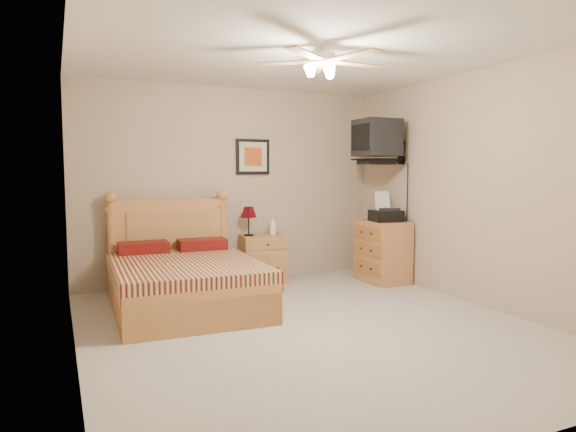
# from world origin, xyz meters

# --- Properties ---
(floor) EXTENTS (4.50, 4.50, 0.00)m
(floor) POSITION_xyz_m (0.00, 0.00, 0.00)
(floor) COLOR #A49D94
(floor) RESTS_ON ground
(ceiling) EXTENTS (4.00, 4.50, 0.04)m
(ceiling) POSITION_xyz_m (0.00, 0.00, 2.50)
(ceiling) COLOR white
(ceiling) RESTS_ON ground
(wall_back) EXTENTS (4.00, 0.04, 2.50)m
(wall_back) POSITION_xyz_m (0.00, 2.25, 1.25)
(wall_back) COLOR tan
(wall_back) RESTS_ON ground
(wall_front) EXTENTS (4.00, 0.04, 2.50)m
(wall_front) POSITION_xyz_m (0.00, -2.25, 1.25)
(wall_front) COLOR tan
(wall_front) RESTS_ON ground
(wall_left) EXTENTS (0.04, 4.50, 2.50)m
(wall_left) POSITION_xyz_m (-2.00, 0.00, 1.25)
(wall_left) COLOR tan
(wall_left) RESTS_ON ground
(wall_right) EXTENTS (0.04, 4.50, 2.50)m
(wall_right) POSITION_xyz_m (2.00, 0.00, 1.25)
(wall_right) COLOR tan
(wall_right) RESTS_ON ground
(bed) EXTENTS (1.49, 1.92, 1.21)m
(bed) POSITION_xyz_m (-0.90, 1.12, 0.61)
(bed) COLOR #AF783A
(bed) RESTS_ON ground
(nightstand) EXTENTS (0.60, 0.48, 0.61)m
(nightstand) POSITION_xyz_m (0.32, 2.00, 0.30)
(nightstand) COLOR #9D633C
(nightstand) RESTS_ON ground
(table_lamp) EXTENTS (0.24, 0.24, 0.37)m
(table_lamp) POSITION_xyz_m (0.14, 2.03, 0.80)
(table_lamp) COLOR #530611
(table_lamp) RESTS_ON nightstand
(lotion_bottle) EXTENTS (0.11, 0.11, 0.23)m
(lotion_bottle) POSITION_xyz_m (0.45, 1.99, 0.72)
(lotion_bottle) COLOR white
(lotion_bottle) RESTS_ON nightstand
(framed_picture) EXTENTS (0.46, 0.04, 0.46)m
(framed_picture) POSITION_xyz_m (0.27, 2.23, 1.62)
(framed_picture) COLOR black
(framed_picture) RESTS_ON wall_back
(dresser) EXTENTS (0.47, 0.67, 0.79)m
(dresser) POSITION_xyz_m (1.73, 1.37, 0.40)
(dresser) COLOR #AC6335
(dresser) RESTS_ON ground
(fax_machine) EXTENTS (0.42, 0.44, 0.38)m
(fax_machine) POSITION_xyz_m (1.73, 1.31, 0.98)
(fax_machine) COLOR black
(fax_machine) RESTS_ON dresser
(magazine_lower) EXTENTS (0.26, 0.30, 0.02)m
(magazine_lower) POSITION_xyz_m (1.74, 1.64, 0.80)
(magazine_lower) COLOR #BCAF94
(magazine_lower) RESTS_ON dresser
(magazine_upper) EXTENTS (0.18, 0.24, 0.02)m
(magazine_upper) POSITION_xyz_m (1.73, 1.67, 0.83)
(magazine_upper) COLOR tan
(magazine_upper) RESTS_ON magazine_lower
(wall_tv) EXTENTS (0.56, 0.46, 0.58)m
(wall_tv) POSITION_xyz_m (1.75, 1.34, 1.81)
(wall_tv) COLOR black
(wall_tv) RESTS_ON wall_right
(ceiling_fan) EXTENTS (1.14, 1.14, 0.28)m
(ceiling_fan) POSITION_xyz_m (0.00, -0.20, 2.36)
(ceiling_fan) COLOR silver
(ceiling_fan) RESTS_ON ceiling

